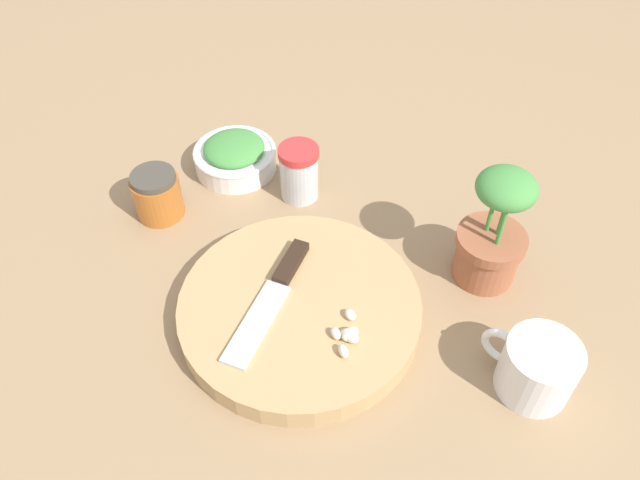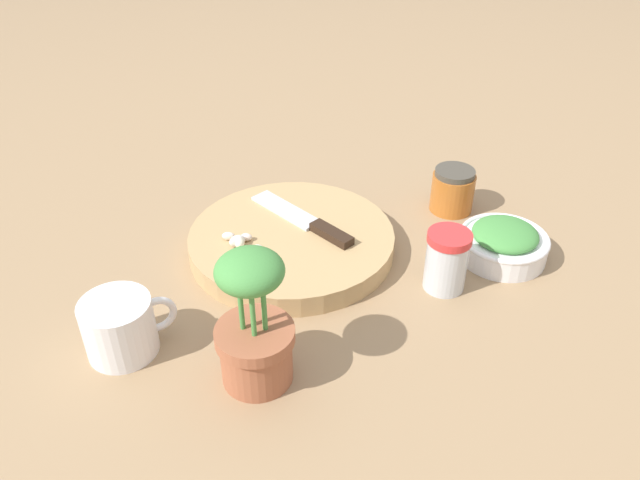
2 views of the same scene
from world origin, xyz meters
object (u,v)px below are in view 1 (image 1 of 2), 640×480
at_px(coffee_mug, 536,368).
at_px(potted_herb, 493,236).
at_px(honey_jar, 157,195).
at_px(garlic_cloves, 347,334).
at_px(spice_jar, 299,172).
at_px(cutting_board, 300,309).
at_px(chef_knife, 274,293).
at_px(herb_bowl, 235,155).

distance_m(coffee_mug, potted_herb, 0.18).
bearing_deg(honey_jar, garlic_cloves, 17.71).
xyz_separation_m(garlic_cloves, spice_jar, (-0.29, 0.09, 0.01)).
relative_size(garlic_cloves, spice_jar, 0.67).
distance_m(cutting_board, chef_knife, 0.04).
bearing_deg(chef_knife, herb_bowl, -52.43).
distance_m(chef_knife, garlic_cloves, 0.11).
xyz_separation_m(herb_bowl, honey_jar, (0.04, -0.14, 0.01)).
height_order(chef_knife, honey_jar, honey_jar).
height_order(coffee_mug, honey_jar, coffee_mug).
distance_m(spice_jar, potted_herb, 0.31).
distance_m(cutting_board, coffee_mug, 0.30).
relative_size(coffee_mug, honey_jar, 1.52).
relative_size(spice_jar, honey_jar, 1.21).
xyz_separation_m(spice_jar, coffee_mug, (0.44, 0.08, -0.01)).
bearing_deg(cutting_board, potted_herb, 76.54).
relative_size(garlic_cloves, potted_herb, 0.33).
relative_size(spice_jar, potted_herb, 0.50).
height_order(herb_bowl, coffee_mug, coffee_mug).
distance_m(garlic_cloves, spice_jar, 0.30).
relative_size(chef_knife, garlic_cloves, 2.98).
distance_m(garlic_cloves, herb_bowl, 0.40).
distance_m(herb_bowl, spice_jar, 0.13).
height_order(garlic_cloves, herb_bowl, herb_bowl).
distance_m(chef_knife, honey_jar, 0.26).
distance_m(cutting_board, potted_herb, 0.27).
height_order(chef_knife, potted_herb, potted_herb).
bearing_deg(potted_herb, chef_knife, -107.46).
height_order(garlic_cloves, honey_jar, honey_jar).
distance_m(cutting_board, honey_jar, 0.30).
distance_m(chef_knife, spice_jar, 0.23).
distance_m(garlic_cloves, honey_jar, 0.38).
bearing_deg(honey_jar, spice_jar, 70.89).
xyz_separation_m(spice_jar, honey_jar, (-0.07, -0.20, -0.01)).
bearing_deg(spice_jar, honey_jar, -109.11).
height_order(chef_knife, coffee_mug, coffee_mug).
distance_m(cutting_board, garlic_cloves, 0.09).
relative_size(cutting_board, herb_bowl, 2.34).
distance_m(spice_jar, honey_jar, 0.22).
bearing_deg(chef_knife, garlic_cloves, 166.69).
xyz_separation_m(cutting_board, chef_knife, (-0.03, -0.02, 0.02)).
xyz_separation_m(cutting_board, garlic_cloves, (0.08, 0.02, 0.02)).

